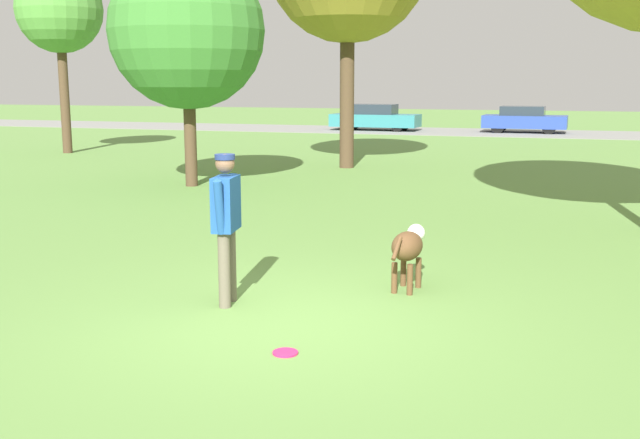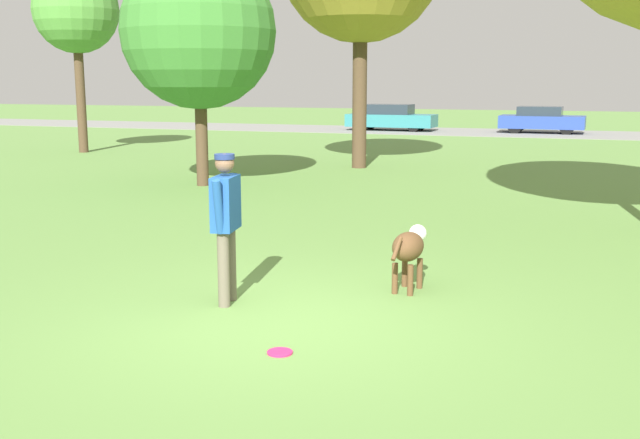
{
  "view_description": "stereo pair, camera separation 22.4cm",
  "coord_description": "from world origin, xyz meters",
  "px_view_note": "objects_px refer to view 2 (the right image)",
  "views": [
    {
      "loc": [
        2.68,
        -6.85,
        2.42
      ],
      "look_at": [
        0.13,
        1.0,
        0.9
      ],
      "focal_mm": 42.0,
      "sensor_mm": 36.0,
      "label": 1
    },
    {
      "loc": [
        2.9,
        -6.78,
        2.42
      ],
      "look_at": [
        0.13,
        1.0,
        0.9
      ],
      "focal_mm": 42.0,
      "sensor_mm": 36.0,
      "label": 2
    }
  ],
  "objects_px": {
    "person": "(226,215)",
    "dog": "(409,248)",
    "parked_car_teal": "(391,118)",
    "frisbee": "(280,352)",
    "parked_car_blue": "(542,120)",
    "tree_near_left": "(199,31)",
    "tree_far_left": "(76,12)"
  },
  "relations": [
    {
      "from": "person",
      "to": "frisbee",
      "type": "xyz_separation_m",
      "value": [
        1.15,
        -1.25,
        -0.98
      ]
    },
    {
      "from": "tree_near_left",
      "to": "person",
      "type": "bearing_deg",
      "value": -60.07
    },
    {
      "from": "parked_car_teal",
      "to": "tree_far_left",
      "type": "bearing_deg",
      "value": -114.05
    },
    {
      "from": "frisbee",
      "to": "tree_near_left",
      "type": "distance_m",
      "value": 11.95
    },
    {
      "from": "frisbee",
      "to": "parked_car_blue",
      "type": "bearing_deg",
      "value": 89.19
    },
    {
      "from": "parked_car_teal",
      "to": "parked_car_blue",
      "type": "height_order",
      "value": "parked_car_teal"
    },
    {
      "from": "dog",
      "to": "tree_far_left",
      "type": "relative_size",
      "value": 0.16
    },
    {
      "from": "tree_near_left",
      "to": "parked_car_blue",
      "type": "bearing_deg",
      "value": 73.45
    },
    {
      "from": "frisbee",
      "to": "parked_car_teal",
      "type": "xyz_separation_m",
      "value": [
        -6.82,
        30.9,
        0.63
      ]
    },
    {
      "from": "parked_car_teal",
      "to": "tree_near_left",
      "type": "bearing_deg",
      "value": -86.39
    },
    {
      "from": "dog",
      "to": "tree_near_left",
      "type": "relative_size",
      "value": 0.19
    },
    {
      "from": "dog",
      "to": "parked_car_teal",
      "type": "bearing_deg",
      "value": 20.6
    },
    {
      "from": "frisbee",
      "to": "parked_car_teal",
      "type": "relative_size",
      "value": 0.05
    },
    {
      "from": "tree_near_left",
      "to": "parked_car_teal",
      "type": "bearing_deg",
      "value": 92.19
    },
    {
      "from": "person",
      "to": "tree_far_left",
      "type": "height_order",
      "value": "tree_far_left"
    },
    {
      "from": "dog",
      "to": "parked_car_blue",
      "type": "distance_m",
      "value": 28.95
    },
    {
      "from": "person",
      "to": "parked_car_teal",
      "type": "distance_m",
      "value": 30.19
    },
    {
      "from": "tree_near_left",
      "to": "parked_car_blue",
      "type": "height_order",
      "value": "tree_near_left"
    },
    {
      "from": "frisbee",
      "to": "tree_near_left",
      "type": "bearing_deg",
      "value": 121.79
    },
    {
      "from": "parked_car_teal",
      "to": "frisbee",
      "type": "bearing_deg",
      "value": -76.14
    },
    {
      "from": "person",
      "to": "dog",
      "type": "xyz_separation_m",
      "value": [
        1.77,
        1.2,
        -0.48
      ]
    },
    {
      "from": "parked_car_blue",
      "to": "frisbee",
      "type": "bearing_deg",
      "value": -89.06
    },
    {
      "from": "tree_far_left",
      "to": "parked_car_blue",
      "type": "xyz_separation_m",
      "value": [
        14.43,
        15.55,
        -4.11
      ]
    },
    {
      "from": "frisbee",
      "to": "tree_near_left",
      "type": "height_order",
      "value": "tree_near_left"
    },
    {
      "from": "parked_car_blue",
      "to": "tree_far_left",
      "type": "bearing_deg",
      "value": -131.12
    },
    {
      "from": "frisbee",
      "to": "dog",
      "type": "bearing_deg",
      "value": 75.68
    },
    {
      "from": "person",
      "to": "parked_car_teal",
      "type": "xyz_separation_m",
      "value": [
        -5.67,
        29.65,
        -0.35
      ]
    },
    {
      "from": "person",
      "to": "tree_near_left",
      "type": "xyz_separation_m",
      "value": [
        -4.86,
        8.44,
        2.57
      ]
    },
    {
      "from": "frisbee",
      "to": "tree_far_left",
      "type": "distance_m",
      "value": 21.66
    },
    {
      "from": "person",
      "to": "dog",
      "type": "height_order",
      "value": "person"
    },
    {
      "from": "tree_near_left",
      "to": "parked_car_teal",
      "type": "distance_m",
      "value": 21.42
    },
    {
      "from": "frisbee",
      "to": "tree_near_left",
      "type": "relative_size",
      "value": 0.04
    }
  ]
}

